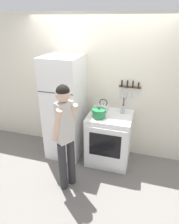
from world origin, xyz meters
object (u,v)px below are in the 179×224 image
refrigerator (65,109)px  stove_range (109,139)px  tea_kettle (103,107)px  person (65,134)px  utensil_jar (123,109)px  dutch_oven_pot (99,113)px

refrigerator → stove_range: (0.85, -0.03, -0.47)m
stove_range → tea_kettle: size_ratio=4.00×
tea_kettle → person: (-0.33, -0.96, -0.05)m
tea_kettle → utensil_jar: utensil_jar is taller
refrigerator → tea_kettle: 0.71m
dutch_oven_pot → refrigerator: bearing=168.3°
utensil_jar → stove_range: bearing=-137.7°
utensil_jar → person: (-0.67, -0.96, -0.06)m
dutch_oven_pot → tea_kettle: size_ratio=1.18×
refrigerator → person: size_ratio=1.13×
stove_range → utensil_jar: (0.19, 0.17, 0.54)m
stove_range → person: size_ratio=0.56×
refrigerator → utensil_jar: refrigerator is taller
utensil_jar → person: bearing=-125.0°
stove_range → person: bearing=-121.5°
utensil_jar → dutch_oven_pot: bearing=-141.9°
utensil_jar → refrigerator: bearing=-172.4°
refrigerator → utensil_jar: 1.05m
stove_range → dutch_oven_pot: (-0.17, -0.11, 0.53)m
refrigerator → dutch_oven_pot: (0.68, -0.14, 0.07)m
stove_range → utensil_jar: bearing=42.3°
dutch_oven_pot → person: 0.76m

